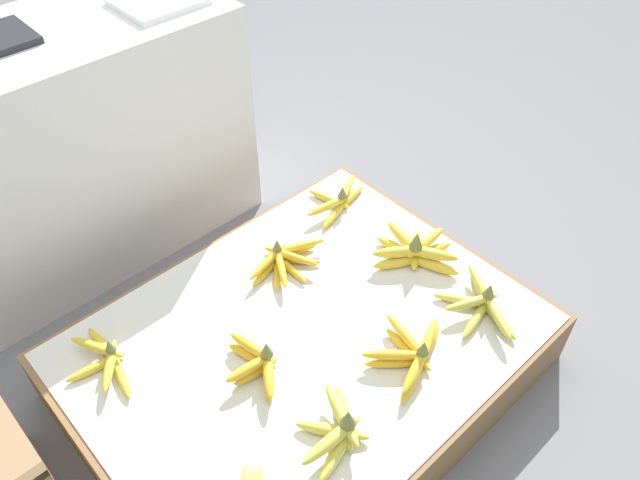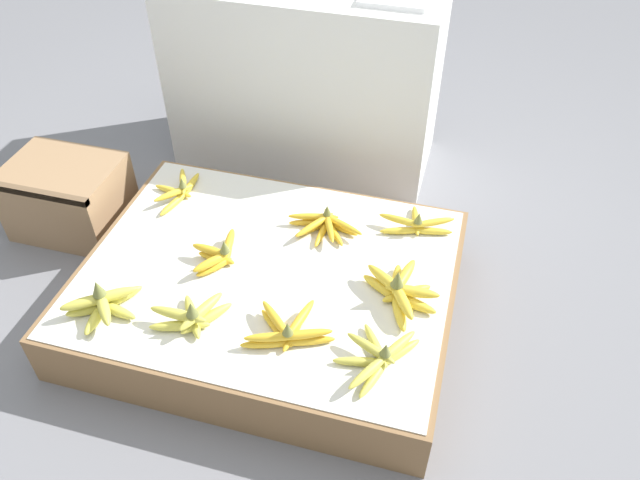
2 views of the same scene
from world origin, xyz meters
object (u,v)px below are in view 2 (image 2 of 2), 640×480
Objects in this scene: banana_bunch_front_right at (378,357)px; banana_bunch_back_right at (416,224)px; banana_bunch_back_left at (179,190)px; banana_bunch_middle_midleft at (219,254)px; banana_bunch_front_midleft at (192,317)px; banana_bunch_front_midright at (287,331)px; banana_bunch_middle_right at (400,291)px; wooden_crate at (68,197)px; banana_bunch_back_midright at (324,224)px; banana_bunch_front_left at (103,304)px.

banana_bunch_back_right is (0.01, 0.55, -0.00)m from banana_bunch_front_right.
banana_bunch_middle_midleft is at bearing -46.08° from banana_bunch_back_left.
banana_bunch_front_midleft is 0.27m from banana_bunch_front_midright.
banana_bunch_front_midleft reaches higher than banana_bunch_back_left.
banana_bunch_middle_right is at bearing 24.69° from banana_bunch_front_midleft.
banana_bunch_back_right is (0.82, 0.04, 0.00)m from banana_bunch_back_left.
wooden_crate is 1.52× the size of banana_bunch_back_left.
banana_bunch_front_midleft is 0.86× the size of banana_bunch_front_right.
banana_bunch_back_midright is (0.27, 0.23, -0.01)m from banana_bunch_middle_midleft.
banana_bunch_back_left is (-0.02, 0.54, -0.01)m from banana_bunch_front_left.
banana_bunch_back_left reaches higher than wooden_crate.
banana_bunch_middle_right is at bearing -9.83° from wooden_crate.
banana_bunch_middle_right reaches higher than banana_bunch_middle_midleft.
banana_bunch_front_midright reaches higher than wooden_crate.
banana_bunch_back_midright is 0.30m from banana_bunch_back_right.
banana_bunch_front_left and banana_bunch_middle_right have the same top height.
banana_bunch_front_midright reaches higher than banana_bunch_back_left.
banana_bunch_front_left is 0.85× the size of banana_bunch_back_left.
banana_bunch_middle_midleft is (-0.29, 0.23, 0.00)m from banana_bunch_front_midright.
banana_bunch_front_midright is at bearing -37.94° from banana_bunch_middle_midleft.
banana_bunch_front_midleft is 0.84× the size of banana_bunch_back_left.
banana_bunch_middle_midleft is 0.36m from banana_bunch_back_midright.
banana_bunch_front_right reaches higher than banana_bunch_back_midright.
banana_bunch_front_midleft is 0.85× the size of banana_bunch_front_midright.
banana_bunch_back_left is at bearing -177.25° from banana_bunch_back_right.
banana_bunch_middle_right reaches higher than banana_bunch_back_right.
wooden_crate is at bearing 162.82° from banana_bunch_middle_midleft.
wooden_crate is 1.24m from banana_bunch_back_right.
wooden_crate is 1.56× the size of banana_bunch_back_right.
banana_bunch_back_left is at bearing 147.54° from banana_bunch_front_right.
banana_bunch_front_midleft reaches higher than banana_bunch_middle_midleft.
banana_bunch_front_midright reaches higher than banana_bunch_back_right.
banana_bunch_middle_right is 0.37m from banana_bunch_back_midright.
banana_bunch_front_midleft is at bearing -133.93° from banana_bunch_back_right.
banana_bunch_front_left is 0.84m from banana_bunch_middle_right.
banana_bunch_middle_right is (0.54, 0.25, 0.00)m from banana_bunch_front_midleft.
banana_bunch_middle_right is at bearing -89.92° from banana_bunch_back_right.
banana_bunch_back_right is (-0.00, 0.31, -0.01)m from banana_bunch_middle_right.
banana_bunch_back_right is (0.54, 0.56, -0.01)m from banana_bunch_front_midleft.
banana_bunch_middle_midleft is at bearing 95.39° from banana_bunch_front_midleft.
banana_bunch_front_right is at bearing -32.46° from banana_bunch_back_left.
banana_bunch_middle_midleft reaches higher than banana_bunch_front_right.
banana_bunch_front_midleft is at bearing 5.58° from banana_bunch_front_left.
banana_bunch_middle_right is at bearing -18.36° from banana_bunch_back_left.
banana_bunch_front_left is at bearing -130.08° from banana_bunch_middle_midleft.
wooden_crate is 0.84m from banana_bunch_front_midleft.
banana_bunch_front_midright is (0.53, 0.05, -0.01)m from banana_bunch_front_left.
banana_bunch_front_midright is at bearing 5.31° from banana_bunch_front_left.
banana_bunch_middle_right is 1.01× the size of banana_bunch_back_midright.
banana_bunch_front_right is at bearing -24.15° from banana_bunch_middle_midleft.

